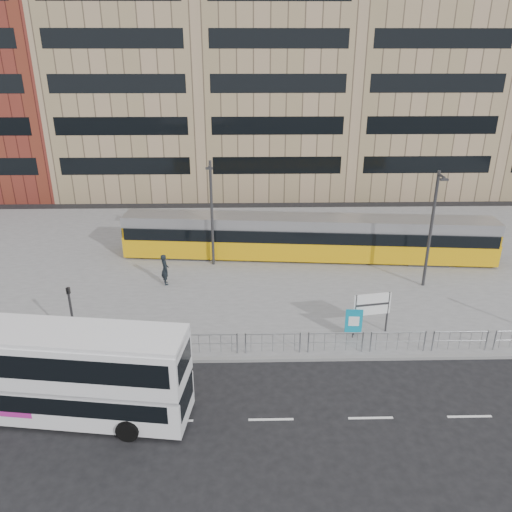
{
  "coord_description": "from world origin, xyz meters",
  "views": [
    {
      "loc": [
        1.06,
        -19.79,
        13.72
      ],
      "look_at": [
        1.62,
        6.0,
        2.89
      ],
      "focal_mm": 35.0,
      "sensor_mm": 36.0,
      "label": 1
    }
  ],
  "objects_px": {
    "lamp_post_west": "(212,209)",
    "lamp_post_east": "(432,225)",
    "ad_panel": "(354,321)",
    "traffic_light_west": "(71,309)",
    "tram": "(307,237)",
    "station_sign": "(372,306)",
    "double_decker_bus": "(63,371)",
    "pedestrian": "(165,269)"
  },
  "relations": [
    {
      "from": "ad_panel",
      "to": "tram",
      "type": "bearing_deg",
      "value": 100.61
    },
    {
      "from": "double_decker_bus",
      "to": "lamp_post_east",
      "type": "bearing_deg",
      "value": 39.02
    },
    {
      "from": "ad_panel",
      "to": "lamp_post_west",
      "type": "relative_size",
      "value": 0.23
    },
    {
      "from": "traffic_light_west",
      "to": "lamp_post_east",
      "type": "height_order",
      "value": "lamp_post_east"
    },
    {
      "from": "double_decker_bus",
      "to": "traffic_light_west",
      "type": "height_order",
      "value": "double_decker_bus"
    },
    {
      "from": "station_sign",
      "to": "lamp_post_west",
      "type": "relative_size",
      "value": 0.32
    },
    {
      "from": "lamp_post_west",
      "to": "station_sign",
      "type": "bearing_deg",
      "value": -46.32
    },
    {
      "from": "double_decker_bus",
      "to": "lamp_post_west",
      "type": "relative_size",
      "value": 1.42
    },
    {
      "from": "ad_panel",
      "to": "double_decker_bus",
      "type": "bearing_deg",
      "value": -152.78
    },
    {
      "from": "traffic_light_west",
      "to": "tram",
      "type": "bearing_deg",
      "value": 47.7
    },
    {
      "from": "ad_panel",
      "to": "lamp_post_west",
      "type": "height_order",
      "value": "lamp_post_west"
    },
    {
      "from": "ad_panel",
      "to": "pedestrian",
      "type": "bearing_deg",
      "value": 152.49
    },
    {
      "from": "lamp_post_west",
      "to": "lamp_post_east",
      "type": "relative_size",
      "value": 0.98
    },
    {
      "from": "tram",
      "to": "traffic_light_west",
      "type": "relative_size",
      "value": 8.18
    },
    {
      "from": "double_decker_bus",
      "to": "lamp_post_west",
      "type": "xyz_separation_m",
      "value": [
        4.97,
        14.63,
        1.93
      ]
    },
    {
      "from": "tram",
      "to": "ad_panel",
      "type": "xyz_separation_m",
      "value": [
        1.14,
        -10.45,
        -0.56
      ]
    },
    {
      "from": "lamp_post_east",
      "to": "tram",
      "type": "bearing_deg",
      "value": 145.43
    },
    {
      "from": "tram",
      "to": "ad_panel",
      "type": "distance_m",
      "value": 10.53
    },
    {
      "from": "lamp_post_west",
      "to": "lamp_post_east",
      "type": "distance_m",
      "value": 13.58
    },
    {
      "from": "station_sign",
      "to": "lamp_post_east",
      "type": "xyz_separation_m",
      "value": [
        4.6,
        5.4,
        2.4
      ]
    },
    {
      "from": "lamp_post_west",
      "to": "traffic_light_west",
      "type": "bearing_deg",
      "value": -122.9
    },
    {
      "from": "double_decker_bus",
      "to": "traffic_light_west",
      "type": "bearing_deg",
      "value": 111.71
    },
    {
      "from": "pedestrian",
      "to": "lamp_post_east",
      "type": "bearing_deg",
      "value": -111.14
    },
    {
      "from": "station_sign",
      "to": "tram",
      "type": "bearing_deg",
      "value": 92.46
    },
    {
      "from": "station_sign",
      "to": "lamp_post_west",
      "type": "bearing_deg",
      "value": 124.28
    },
    {
      "from": "double_decker_bus",
      "to": "ad_panel",
      "type": "height_order",
      "value": "double_decker_bus"
    },
    {
      "from": "tram",
      "to": "lamp_post_west",
      "type": "height_order",
      "value": "lamp_post_west"
    },
    {
      "from": "lamp_post_west",
      "to": "lamp_post_east",
      "type": "xyz_separation_m",
      "value": [
        13.11,
        -3.51,
        0.06
      ]
    },
    {
      "from": "station_sign",
      "to": "ad_panel",
      "type": "xyz_separation_m",
      "value": [
        -0.96,
        -0.43,
        -0.62
      ]
    },
    {
      "from": "pedestrian",
      "to": "station_sign",
      "type": "bearing_deg",
      "value": -136.96
    },
    {
      "from": "tram",
      "to": "station_sign",
      "type": "relative_size",
      "value": 11.33
    },
    {
      "from": "ad_panel",
      "to": "traffic_light_west",
      "type": "distance_m",
      "value": 13.83
    },
    {
      "from": "double_decker_bus",
      "to": "ad_panel",
      "type": "distance_m",
      "value": 13.63
    },
    {
      "from": "traffic_light_west",
      "to": "lamp_post_east",
      "type": "distance_m",
      "value": 20.39
    },
    {
      "from": "traffic_light_west",
      "to": "lamp_post_west",
      "type": "distance_m",
      "value": 11.64
    },
    {
      "from": "station_sign",
      "to": "lamp_post_east",
      "type": "bearing_deg",
      "value": 40.21
    },
    {
      "from": "ad_panel",
      "to": "traffic_light_west",
      "type": "height_order",
      "value": "traffic_light_west"
    },
    {
      "from": "ad_panel",
      "to": "traffic_light_west",
      "type": "bearing_deg",
      "value": -174.42
    },
    {
      "from": "tram",
      "to": "station_sign",
      "type": "bearing_deg",
      "value": -73.12
    },
    {
      "from": "tram",
      "to": "station_sign",
      "type": "distance_m",
      "value": 10.24
    },
    {
      "from": "tram",
      "to": "pedestrian",
      "type": "xyz_separation_m",
      "value": [
        -9.2,
        -4.02,
        -0.51
      ]
    },
    {
      "from": "station_sign",
      "to": "lamp_post_east",
      "type": "distance_m",
      "value": 7.49
    }
  ]
}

